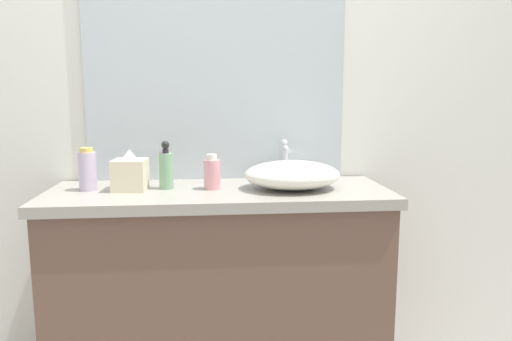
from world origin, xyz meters
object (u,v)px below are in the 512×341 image
soap_dispenser (166,169)px  perfume_bottle (212,173)px  sink_basin (292,175)px  lotion_bottle (87,170)px  tissue_box (130,173)px

soap_dispenser → perfume_bottle: bearing=-7.5°
sink_basin → lotion_bottle: size_ratio=2.27×
tissue_box → perfume_bottle: bearing=-2.0°
soap_dispenser → tissue_box: 0.15m
lotion_bottle → soap_dispenser: bearing=0.5°
lotion_bottle → tissue_box: size_ratio=1.05×
soap_dispenser → tissue_box: bearing=-174.6°
perfume_bottle → lotion_bottle: bearing=177.4°
tissue_box → sink_basin: bearing=-2.9°
soap_dispenser → lotion_bottle: bearing=-179.5°
lotion_bottle → tissue_box: bearing=-3.7°
sink_basin → tissue_box: size_ratio=2.39×
soap_dispenser → perfume_bottle: (0.19, -0.03, -0.02)m
lotion_bottle → perfume_bottle: 0.51m
sink_basin → lotion_bottle: bearing=176.9°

